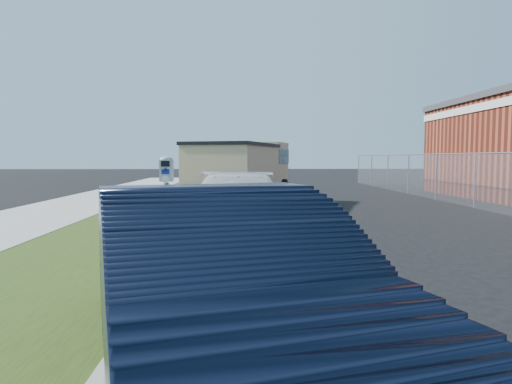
{
  "coord_description": "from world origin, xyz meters",
  "views": [
    {
      "loc": [
        -1.67,
        -7.74,
        1.66
      ],
      "look_at": [
        -1.4,
        1.0,
        1.0
      ],
      "focal_mm": 32.0,
      "sensor_mm": 36.0,
      "label": 1
    }
  ],
  "objects_px": {
    "parking_meter": "(167,183)",
    "white_wagon": "(238,210)",
    "navy_sedan": "(219,294)",
    "dump_truck": "(243,170)"
  },
  "relations": [
    {
      "from": "dump_truck",
      "to": "navy_sedan",
      "type": "bearing_deg",
      "value": -72.52
    },
    {
      "from": "white_wagon",
      "to": "dump_truck",
      "type": "bearing_deg",
      "value": 88.27
    },
    {
      "from": "navy_sedan",
      "to": "dump_truck",
      "type": "relative_size",
      "value": 0.73
    },
    {
      "from": "parking_meter",
      "to": "navy_sedan",
      "type": "distance_m",
      "value": 4.31
    },
    {
      "from": "parking_meter",
      "to": "white_wagon",
      "type": "relative_size",
      "value": 0.32
    },
    {
      "from": "parking_meter",
      "to": "dump_truck",
      "type": "distance_m",
      "value": 8.5
    },
    {
      "from": "parking_meter",
      "to": "white_wagon",
      "type": "bearing_deg",
      "value": 50.13
    },
    {
      "from": "parking_meter",
      "to": "dump_truck",
      "type": "xyz_separation_m",
      "value": [
        1.23,
        8.41,
        -0.01
      ]
    },
    {
      "from": "white_wagon",
      "to": "dump_truck",
      "type": "xyz_separation_m",
      "value": [
        0.12,
        7.3,
        0.56
      ]
    },
    {
      "from": "navy_sedan",
      "to": "dump_truck",
      "type": "height_order",
      "value": "dump_truck"
    }
  ]
}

